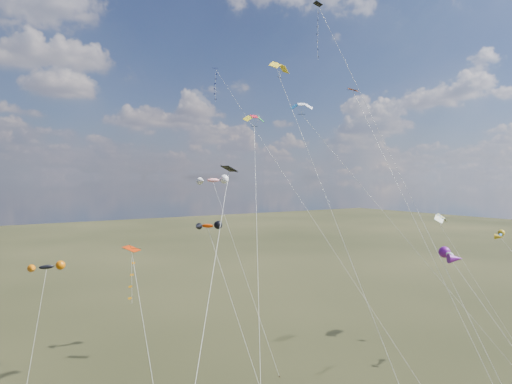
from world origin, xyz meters
TOP-DOWN VIEW (x-y plane):
  - diamond_black_high at (7.02, 15.46)m, footprint 4.70×27.49m
  - diamond_navy_tall at (6.70, 35.40)m, footprint 6.14×31.96m
  - diamond_black_mid at (-14.33, -0.07)m, footprint 12.11×14.42m
  - diamond_red_low at (-13.74, 13.32)m, footprint 1.65×11.73m
  - diamond_orange_center at (3.94, 3.41)m, footprint 3.27×15.20m
  - parafoil_yellow at (2.36, 17.30)m, footprint 3.84×22.05m
  - parafoil_blue_white at (7.47, 20.08)m, footprint 12.99×21.70m
  - parafoil_striped at (27.75, 16.89)m, footprint 3.24×11.96m
  - parafoil_tricolor at (-1.32, 16.24)m, footprint 12.64×19.79m
  - novelty_black_orange at (-17.34, 29.50)m, footprint 4.44×6.39m
  - novelty_orange_black at (-5.05, 18.41)m, footprint 2.31×10.75m
  - novelty_white_purple at (5.94, 0.74)m, footprint 1.91×13.95m
  - novelty_redwhite_stripe at (0.96, 28.90)m, footprint 3.50×11.85m
  - novelty_blue_yellow at (24.59, 7.32)m, footprint 2.42×13.59m

SIDE VIEW (x-z plane):
  - novelty_black_orange at x=-17.34m, z-range 5.51..17.53m
  - diamond_red_low at x=-13.74m, z-range 4.95..20.27m
  - novelty_blue_yellow at x=24.59m, z-range 6.80..21.45m
  - novelty_white_purple at x=5.94m, z-range 7.05..22.24m
  - diamond_black_mid at x=-14.33m, z-range 4.09..25.22m
  - parafoil_striped at x=27.75m, z-range 7.30..23.47m
  - novelty_orange_black at x=-5.05m, z-range 7.63..24.02m
  - diamond_orange_center at x=3.94m, z-range 5.07..32.91m
  - novelty_redwhite_stripe at x=0.96m, z-range 9.69..30.41m
  - parafoil_tricolor at x=-1.32m, z-range 12.54..39.15m
  - parafoil_blue_white at x=7.47m, z-range 13.78..42.87m
  - diamond_navy_tall at x=6.70m, z-range 12.66..48.69m
  - parafoil_yellow at x=2.36m, z-range 15.36..47.71m
  - diamond_black_high at x=7.02m, z-range 13.85..52.57m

